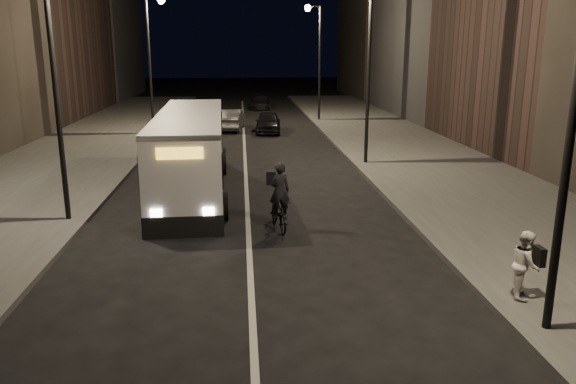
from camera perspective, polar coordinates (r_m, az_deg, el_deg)
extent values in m
plane|color=black|center=(14.35, -3.89, -7.48)|extent=(180.00, 180.00, 0.00)
cube|color=#3A3A37|center=(29.12, 12.61, 3.70)|extent=(7.00, 70.00, 0.16)
cube|color=#3A3A37|center=(29.04, -21.43, 3.02)|extent=(7.00, 70.00, 0.16)
cylinder|color=black|center=(11.00, 26.93, 6.67)|extent=(0.16, 0.16, 8.00)
cylinder|color=black|center=(25.98, 8.18, 11.71)|extent=(0.16, 0.16, 8.00)
cylinder|color=black|center=(41.72, 3.23, 12.83)|extent=(0.16, 0.16, 8.00)
cube|color=black|center=(41.74, 2.67, 18.33)|extent=(0.90, 0.08, 0.08)
sphere|color=#FFD18C|center=(41.68, 2.02, 18.21)|extent=(0.44, 0.44, 0.44)
cylinder|color=black|center=(18.19, -22.55, 9.63)|extent=(0.16, 0.16, 8.00)
cylinder|color=black|center=(35.75, -13.86, 12.17)|extent=(0.16, 0.16, 8.00)
sphere|color=#FFD18C|center=(35.70, -12.75, 18.50)|extent=(0.44, 0.44, 0.44)
cube|color=white|center=(21.58, -9.81, 3.92)|extent=(2.67, 11.15, 2.95)
cube|color=black|center=(21.51, -9.86, 5.01)|extent=(2.74, 10.78, 1.06)
cube|color=white|center=(21.37, -9.98, 7.70)|extent=(2.69, 11.15, 0.17)
cube|color=gold|center=(15.96, -10.96, 3.88)|extent=(1.30, 0.15, 0.32)
cylinder|color=black|center=(18.15, -13.93, -1.60)|extent=(0.35, 0.93, 0.92)
cylinder|color=black|center=(18.00, -6.62, -1.40)|extent=(0.35, 0.93, 0.92)
cylinder|color=black|center=(25.30, -11.93, 3.02)|extent=(0.35, 0.93, 0.92)
cylinder|color=black|center=(25.18, -6.69, 3.18)|extent=(0.35, 0.93, 0.92)
imported|color=black|center=(17.05, -0.92, -2.16)|extent=(0.91, 1.89, 0.95)
imported|color=black|center=(16.65, -0.88, 0.09)|extent=(0.69, 0.51, 1.73)
imported|color=silver|center=(13.01, 22.99, -6.77)|extent=(0.79, 0.87, 1.48)
imported|color=black|center=(36.44, -2.04, 7.09)|extent=(1.82, 4.01, 1.33)
imported|color=#323234|center=(37.75, -5.77, 7.33)|extent=(1.91, 4.33, 1.38)
imported|color=black|center=(50.94, -2.80, 9.13)|extent=(1.89, 4.24, 1.21)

